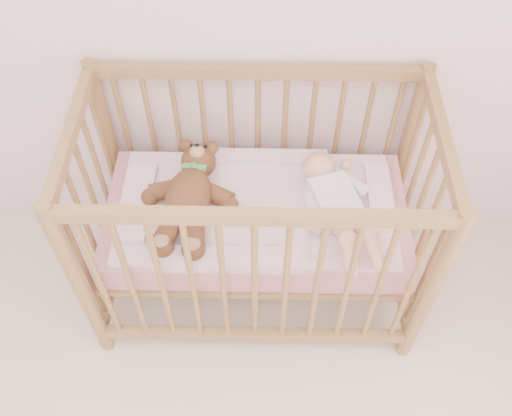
# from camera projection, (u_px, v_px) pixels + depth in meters

# --- Properties ---
(crib) EXTENTS (1.36, 0.76, 1.00)m
(crib) POSITION_uv_depth(u_px,v_px,m) (256.00, 216.00, 2.34)
(crib) COLOR #A67A46
(crib) RESTS_ON floor
(mattress) EXTENTS (1.22, 0.62, 0.13)m
(mattress) POSITION_uv_depth(u_px,v_px,m) (256.00, 219.00, 2.35)
(mattress) COLOR pink
(mattress) RESTS_ON crib
(blanket) EXTENTS (1.10, 0.58, 0.06)m
(blanket) POSITION_uv_depth(u_px,v_px,m) (256.00, 207.00, 2.29)
(blanket) COLOR #E9A1B9
(blanket) RESTS_ON mattress
(baby) EXTENTS (0.46, 0.66, 0.15)m
(baby) POSITION_uv_depth(u_px,v_px,m) (335.00, 201.00, 2.22)
(baby) COLOR white
(baby) RESTS_ON blanket
(teddy_bear) EXTENTS (0.46, 0.61, 0.16)m
(teddy_bear) POSITION_uv_depth(u_px,v_px,m) (189.00, 197.00, 2.22)
(teddy_bear) COLOR brown
(teddy_bear) RESTS_ON blanket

